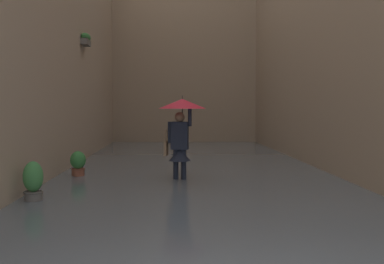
{
  "coord_description": "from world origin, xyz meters",
  "views": [
    {
      "loc": [
        0.56,
        2.82,
        1.79
      ],
      "look_at": [
        0.16,
        -6.86,
        1.27
      ],
      "focal_mm": 44.45,
      "sensor_mm": 36.0,
      "label": 1
    }
  ],
  "objects": [
    {
      "name": "potted_plant_near_right",
      "position": [
        2.8,
        -8.5,
        0.4
      ],
      "size": [
        0.37,
        0.37,
        0.74
      ],
      "color": "brown",
      "rests_on": "ground_plane"
    },
    {
      "name": "ground_plane",
      "position": [
        0.0,
        -9.56,
        0.0
      ],
      "size": [
        60.0,
        60.0,
        0.0
      ],
      "primitive_type": "plane",
      "color": "gray"
    },
    {
      "name": "potted_plant_mid_right",
      "position": [
        3.0,
        -5.53,
        0.44
      ],
      "size": [
        0.35,
        0.35,
        0.84
      ],
      "color": "#66605B",
      "rests_on": "ground_plane"
    },
    {
      "name": "building_facade_far",
      "position": [
        0.0,
        -20.01,
        5.33
      ],
      "size": [
        10.21,
        1.8,
        10.66
      ],
      "primitive_type": "cube",
      "color": "gray",
      "rests_on": "ground_plane"
    },
    {
      "name": "person_wading",
      "position": [
        0.37,
        -7.85,
        1.46
      ],
      "size": [
        1.07,
        1.07,
        2.04
      ],
      "color": "#2D2319",
      "rests_on": "ground_plane"
    },
    {
      "name": "flood_water",
      "position": [
        0.0,
        -9.56,
        0.07
      ],
      "size": [
        7.41,
        25.11,
        0.15
      ],
      "primitive_type": "cube",
      "color": "slate",
      "rests_on": "ground_plane"
    }
  ]
}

